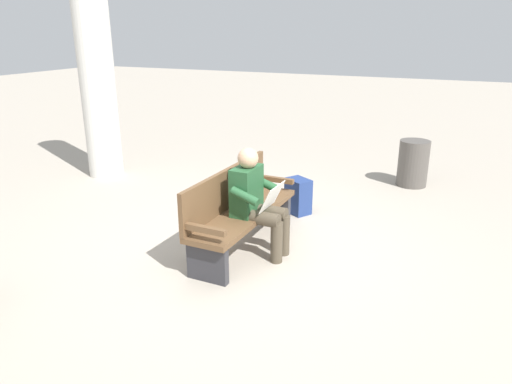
{
  "coord_description": "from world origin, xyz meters",
  "views": [
    {
      "loc": [
        4.38,
        2.14,
        2.37
      ],
      "look_at": [
        0.02,
        0.15,
        0.7
      ],
      "focal_mm": 33.51,
      "sensor_mm": 36.0,
      "label": 1
    }
  ],
  "objects_px": {
    "support_pillar": "(96,69)",
    "trash_bin": "(413,163)",
    "person_seated": "(256,199)",
    "bench_near": "(239,209)",
    "backpack": "(299,196)"
  },
  "relations": [
    {
      "from": "support_pillar",
      "to": "trash_bin",
      "type": "height_order",
      "value": "support_pillar"
    },
    {
      "from": "backpack",
      "to": "support_pillar",
      "type": "height_order",
      "value": "support_pillar"
    },
    {
      "from": "person_seated",
      "to": "support_pillar",
      "type": "height_order",
      "value": "support_pillar"
    },
    {
      "from": "bench_near",
      "to": "support_pillar",
      "type": "xyz_separation_m",
      "value": [
        -1.59,
        -3.28,
        1.28
      ]
    },
    {
      "from": "person_seated",
      "to": "trash_bin",
      "type": "distance_m",
      "value": 3.42
    },
    {
      "from": "backpack",
      "to": "trash_bin",
      "type": "distance_m",
      "value": 2.22
    },
    {
      "from": "bench_near",
      "to": "person_seated",
      "type": "height_order",
      "value": "person_seated"
    },
    {
      "from": "bench_near",
      "to": "person_seated",
      "type": "distance_m",
      "value": 0.29
    },
    {
      "from": "bench_near",
      "to": "trash_bin",
      "type": "bearing_deg",
      "value": 155.92
    },
    {
      "from": "backpack",
      "to": "person_seated",
      "type": "bearing_deg",
      "value": -0.71
    },
    {
      "from": "bench_near",
      "to": "backpack",
      "type": "distance_m",
      "value": 1.32
    },
    {
      "from": "person_seated",
      "to": "support_pillar",
      "type": "xyz_separation_m",
      "value": [
        -1.64,
        -3.51,
        1.11
      ]
    },
    {
      "from": "trash_bin",
      "to": "person_seated",
      "type": "bearing_deg",
      "value": -21.28
    },
    {
      "from": "backpack",
      "to": "trash_bin",
      "type": "relative_size",
      "value": 0.66
    },
    {
      "from": "person_seated",
      "to": "bench_near",
      "type": "bearing_deg",
      "value": -100.85
    }
  ]
}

